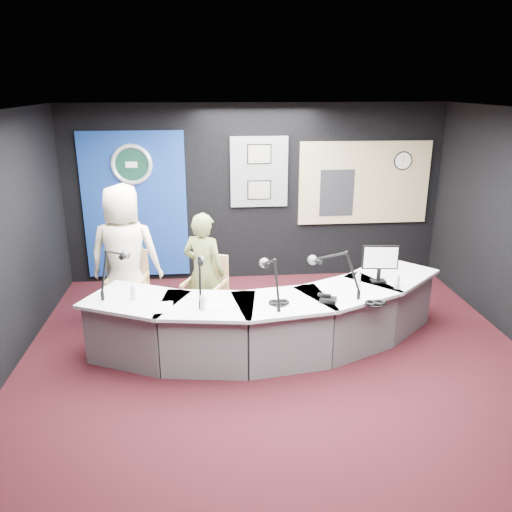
{
  "coord_description": "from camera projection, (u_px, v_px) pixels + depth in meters",
  "views": [
    {
      "loc": [
        -0.74,
        -5.02,
        3.08
      ],
      "look_at": [
        -0.2,
        0.8,
        1.1
      ],
      "focal_mm": 36.0,
      "sensor_mm": 36.0,
      "label": 1
    }
  ],
  "objects": [
    {
      "name": "ground",
      "position": [
        280.0,
        370.0,
        5.78
      ],
      "size": [
        6.0,
        6.0,
        0.0
      ],
      "primitive_type": "plane",
      "color": "black",
      "rests_on": "ground"
    },
    {
      "name": "ceiling",
      "position": [
        285.0,
        113.0,
        4.89
      ],
      "size": [
        6.0,
        6.0,
        0.02
      ],
      "primitive_type": "cube",
      "color": "silver",
      "rests_on": "ground"
    },
    {
      "name": "wall_back",
      "position": [
        256.0,
        194.0,
        8.16
      ],
      "size": [
        6.0,
        0.02,
        2.8
      ],
      "primitive_type": "cube",
      "color": "black",
      "rests_on": "ground"
    },
    {
      "name": "wall_front",
      "position": [
        368.0,
        445.0,
        2.51
      ],
      "size": [
        6.0,
        0.02,
        2.8
      ],
      "primitive_type": "cube",
      "color": "black",
      "rests_on": "ground"
    },
    {
      "name": "broadcast_desk",
      "position": [
        270.0,
        319.0,
        6.18
      ],
      "size": [
        4.5,
        1.9,
        0.75
      ],
      "primitive_type": null,
      "color": "silver",
      "rests_on": "ground"
    },
    {
      "name": "backdrop_panel",
      "position": [
        135.0,
        206.0,
        8.02
      ],
      "size": [
        1.6,
        0.05,
        2.3
      ],
      "primitive_type": "cube",
      "color": "navy",
      "rests_on": "wall_back"
    },
    {
      "name": "agency_seal",
      "position": [
        132.0,
        165.0,
        7.77
      ],
      "size": [
        0.63,
        0.07,
        0.63
      ],
      "primitive_type": "torus",
      "rotation": [
        1.57,
        0.0,
        0.0
      ],
      "color": "silver",
      "rests_on": "backdrop_panel"
    },
    {
      "name": "seal_center",
      "position": [
        132.0,
        165.0,
        7.78
      ],
      "size": [
        0.48,
        0.01,
        0.48
      ],
      "primitive_type": "cylinder",
      "rotation": [
        1.57,
        0.0,
        0.0
      ],
      "color": "#0E3223",
      "rests_on": "backdrop_panel"
    },
    {
      "name": "pinboard",
      "position": [
        259.0,
        172.0,
        8.03
      ],
      "size": [
        0.9,
        0.04,
        1.1
      ],
      "primitive_type": "cube",
      "color": "slate",
      "rests_on": "wall_back"
    },
    {
      "name": "framed_photo_upper",
      "position": [
        259.0,
        154.0,
        7.91
      ],
      "size": [
        0.34,
        0.02,
        0.27
      ],
      "primitive_type": "cube",
      "color": "#7E765C",
      "rests_on": "pinboard"
    },
    {
      "name": "framed_photo_lower",
      "position": [
        259.0,
        190.0,
        8.09
      ],
      "size": [
        0.34,
        0.02,
        0.27
      ],
      "primitive_type": "cube",
      "color": "#7E765C",
      "rests_on": "pinboard"
    },
    {
      "name": "booth_window_frame",
      "position": [
        364.0,
        183.0,
        8.24
      ],
      "size": [
        2.12,
        0.06,
        1.32
      ],
      "primitive_type": "cube",
      "color": "tan",
      "rests_on": "wall_back"
    },
    {
      "name": "booth_glow",
      "position": [
        364.0,
        183.0,
        8.23
      ],
      "size": [
        2.0,
        0.02,
        1.2
      ],
      "primitive_type": "cube",
      "color": "#DAC089",
      "rests_on": "booth_window_frame"
    },
    {
      "name": "equipment_rack",
      "position": [
        337.0,
        193.0,
        8.22
      ],
      "size": [
        0.55,
        0.02,
        0.75
      ],
      "primitive_type": "cube",
      "color": "black",
      "rests_on": "booth_window_frame"
    },
    {
      "name": "wall_clock",
      "position": [
        403.0,
        161.0,
        8.15
      ],
      "size": [
        0.28,
        0.01,
        0.28
      ],
      "primitive_type": "cylinder",
      "rotation": [
        1.57,
        0.0,
        0.0
      ],
      "color": "white",
      "rests_on": "booth_window_frame"
    },
    {
      "name": "armchair_left",
      "position": [
        128.0,
        287.0,
        6.8
      ],
      "size": [
        0.64,
        0.64,
        1.02
      ],
      "primitive_type": null,
      "rotation": [
        0.0,
        0.0,
        -0.12
      ],
      "color": "tan",
      "rests_on": "ground"
    },
    {
      "name": "armchair_right",
      "position": [
        205.0,
        297.0,
        6.66
      ],
      "size": [
        0.66,
        0.66,
        0.88
      ],
      "primitive_type": null,
      "rotation": [
        0.0,
        0.0,
        -0.43
      ],
      "color": "tan",
      "rests_on": "ground"
    },
    {
      "name": "draped_jacket",
      "position": [
        126.0,
        273.0,
        7.0
      ],
      "size": [
        0.51,
        0.16,
        0.7
      ],
      "primitive_type": "cube",
      "rotation": [
        0.0,
        0.0,
        -0.12
      ],
      "color": "slate",
      "rests_on": "armchair_left"
    },
    {
      "name": "person_man",
      "position": [
        125.0,
        256.0,
        6.66
      ],
      "size": [
        0.97,
        0.68,
        1.89
      ],
      "primitive_type": "imported",
      "rotation": [
        0.0,
        0.0,
        3.06
      ],
      "color": "#F5E4C4",
      "rests_on": "ground"
    },
    {
      "name": "person_woman",
      "position": [
        204.0,
        272.0,
        6.55
      ],
      "size": [
        0.68,
        0.6,
        1.56
      ],
      "primitive_type": "imported",
      "rotation": [
        0.0,
        0.0,
        2.66
      ],
      "color": "olive",
      "rests_on": "ground"
    },
    {
      "name": "computer_monitor",
      "position": [
        380.0,
        257.0,
        6.22
      ],
      "size": [
        0.4,
        0.07,
        0.27
      ],
      "primitive_type": "cube",
      "rotation": [
        0.0,
        0.0,
        -0.13
      ],
      "color": "black",
      "rests_on": "broadcast_desk"
    },
    {
      "name": "desk_phone",
      "position": [
        328.0,
        300.0,
        5.74
      ],
      "size": [
        0.22,
        0.2,
        0.04
      ],
      "primitive_type": "cube",
      "rotation": [
        0.0,
        0.0,
        -0.38
      ],
      "color": "black",
      "rests_on": "broadcast_desk"
    },
    {
      "name": "headphones_near",
      "position": [
        375.0,
        303.0,
        5.67
      ],
      "size": [
        0.22,
        0.22,
        0.04
      ],
      "primitive_type": "torus",
      "color": "black",
      "rests_on": "broadcast_desk"
    },
    {
      "name": "headphones_far",
      "position": [
        279.0,
        302.0,
        5.69
      ],
      "size": [
        0.22,
        0.22,
        0.04
      ],
      "primitive_type": "torus",
      "color": "black",
      "rests_on": "broadcast_desk"
    },
    {
      "name": "paper_stack",
      "position": [
        163.0,
        307.0,
        5.6
      ],
      "size": [
        0.23,
        0.31,
        0.0
      ],
      "primitive_type": "cube",
      "rotation": [
        0.0,
        0.0,
        0.04
      ],
      "color": "white",
      "rests_on": "broadcast_desk"
    },
    {
      "name": "notepad",
      "position": [
        219.0,
        305.0,
        5.64
      ],
      "size": [
        0.25,
        0.31,
        0.0
      ],
      "primitive_type": "cube",
      "rotation": [
        0.0,
        0.0,
        -0.22
      ],
      "color": "white",
      "rests_on": "broadcast_desk"
    },
    {
      "name": "boom_mic_a",
      "position": [
        114.0,
        266.0,
        5.98
      ],
      "size": [
        0.31,
        0.71,
        0.6
      ],
      "primitive_type": null,
      "color": "black",
      "rests_on": "broadcast_desk"
    },
    {
      "name": "boom_mic_b",
      "position": [
        200.0,
        273.0,
        5.76
      ],
      "size": [
        0.16,
        0.74,
        0.6
      ],
      "primitive_type": null,
      "color": "black",
      "rests_on": "broadcast_desk"
    },
    {
      "name": "boom_mic_c",
      "position": [
        271.0,
        275.0,
        5.69
      ],
      "size": [
        0.21,
        0.73,
        0.6
      ],
      "primitive_type": null,
      "color": "black",
      "rests_on": "broadcast_desk"
    },
    {
      "name": "boom_mic_d",
      "position": [
        335.0,
        269.0,
        5.9
      ],
      "size": [
        0.58,
        0.54,
        0.6
      ],
      "primitive_type": null,
      "color": "black",
      "rests_on": "broadcast_desk"
    },
    {
      "name": "water_bottles",
      "position": [
        270.0,
        291.0,
        5.81
      ],
      "size": [
        3.15,
        0.56,
        0.18
      ],
      "primitive_type": null,
      "color": "silver",
      "rests_on": "broadcast_desk"
    }
  ]
}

